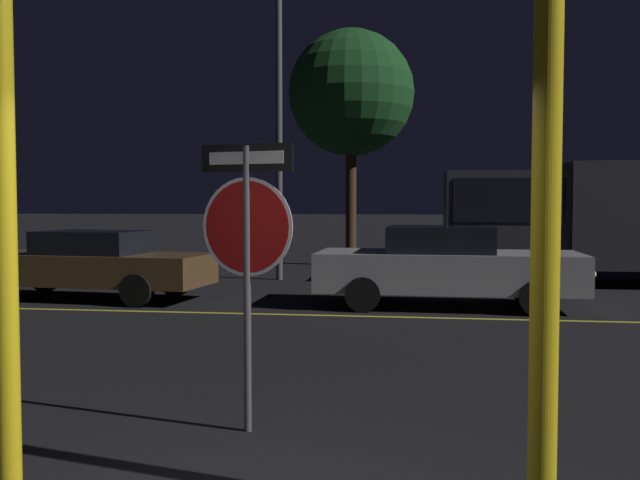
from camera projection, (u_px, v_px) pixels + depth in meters
The scene contains 9 objects.
road_center_stripe at pixel (360, 316), 11.63m from camera, with size 43.46×0.12×0.01m, color gold.
stop_sign at pixel (247, 230), 5.66m from camera, with size 0.78×0.19×2.30m.
yellow_pole_left at pixel (5, 252), 4.26m from camera, with size 0.15×0.15×3.08m, color yellow.
yellow_pole_right at pixel (545, 268), 3.88m from camera, with size 0.16×0.16×2.96m, color yellow.
passing_car_2 at pixel (88, 264), 13.75m from camera, with size 4.97×2.12×1.32m.
passing_car_3 at pixel (446, 266), 12.74m from camera, with size 4.75×2.07×1.44m.
delivery_truck at pixel (592, 216), 16.31m from camera, with size 6.99×2.63×2.76m.
street_lamp at pixel (279, 94), 17.10m from camera, with size 0.40×0.40×7.41m.
tree_1 at pixel (351, 94), 21.11m from camera, with size 3.73×3.73×7.00m.
Camera 1 is at (0.99, -3.75, 1.82)m, focal length 40.00 mm.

